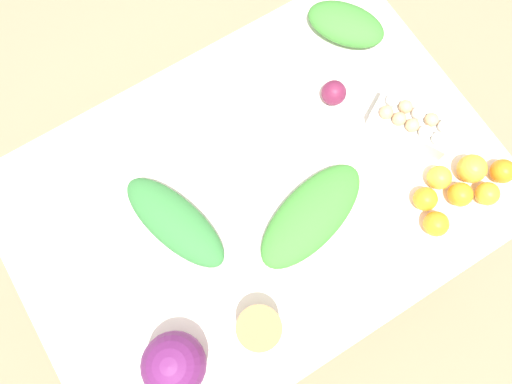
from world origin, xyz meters
TOP-DOWN VIEW (x-y plane):
  - ground_plane at (0.00, 0.00)m, footprint 8.00×8.00m
  - dining_table at (0.00, 0.00)m, footprint 1.39×0.97m
  - cabbage_purple at (-0.41, -0.28)m, footprint 0.16×0.16m
  - egg_carton at (0.49, -0.07)m, footprint 0.20×0.25m
  - paper_bag at (-0.19, -0.32)m, footprint 0.12×0.12m
  - greens_bunch_scallion at (0.51, 0.31)m, footprint 0.25×0.28m
  - greens_bunch_beet_tops at (0.09, -0.14)m, footprint 0.40×0.26m
  - greens_bunch_chard at (-0.24, 0.04)m, footprint 0.23×0.37m
  - beet_root at (0.35, 0.13)m, footprint 0.07×0.07m
  - orange_0 at (0.62, -0.32)m, footprint 0.07×0.07m
  - orange_1 at (0.48, -0.31)m, footprint 0.07×0.07m
  - orange_2 at (0.55, -0.27)m, footprint 0.08×0.08m
  - orange_3 at (0.54, -0.35)m, footprint 0.07×0.07m
  - orange_4 at (0.46, -0.24)m, footprint 0.07×0.07m
  - orange_5 at (0.37, -0.34)m, footprint 0.07×0.07m
  - orange_6 at (0.39, -0.27)m, footprint 0.07×0.07m

SIDE VIEW (x-z plane):
  - ground_plane at x=0.00m, z-range 0.00..0.00m
  - dining_table at x=0.00m, z-range 0.28..1.01m
  - orange_3 at x=0.54m, z-range 0.73..0.80m
  - orange_6 at x=0.39m, z-range 0.73..0.80m
  - orange_4 at x=0.46m, z-range 0.73..0.80m
  - orange_1 at x=0.48m, z-range 0.73..0.80m
  - orange_0 at x=0.62m, z-range 0.73..0.80m
  - greens_bunch_chard at x=-0.24m, z-range 0.73..0.80m
  - orange_5 at x=0.37m, z-range 0.73..0.80m
  - greens_bunch_beet_tops at x=0.09m, z-range 0.73..0.80m
  - beet_root at x=0.35m, z-range 0.73..0.80m
  - greens_bunch_scallion at x=0.51m, z-range 0.73..0.81m
  - orange_2 at x=0.55m, z-range 0.73..0.81m
  - egg_carton at x=0.49m, z-range 0.73..0.82m
  - paper_bag at x=-0.19m, z-range 0.73..0.83m
  - cabbage_purple at x=-0.41m, z-range 0.73..0.89m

